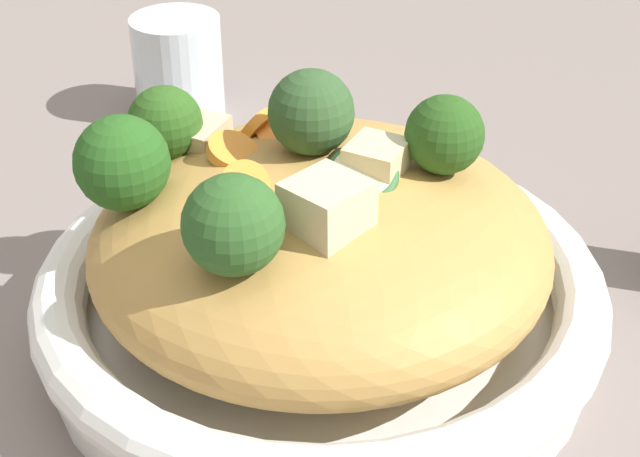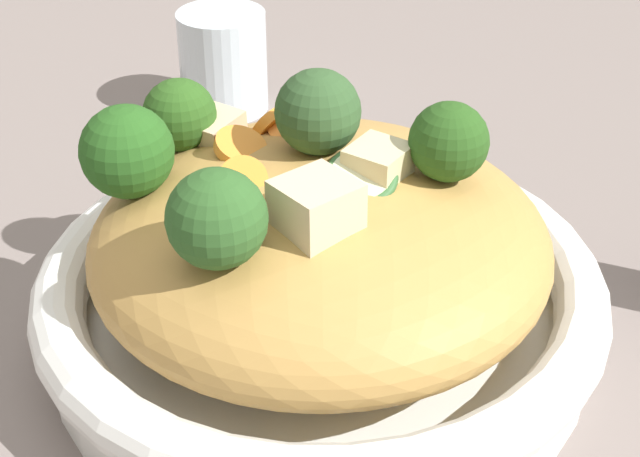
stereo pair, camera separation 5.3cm
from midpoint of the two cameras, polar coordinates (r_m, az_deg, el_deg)
The scene contains 8 objects.
ground_plane at distance 0.58m, azimuth 2.65°, elevation -6.43°, with size 3.00×3.00×0.00m, color slate.
serving_bowl at distance 0.56m, azimuth 2.73°, elevation -4.24°, with size 0.33×0.33×0.05m.
noodle_heap at distance 0.54m, azimuth 2.85°, elevation -0.88°, with size 0.26×0.26×0.09m.
broccoli_florets at distance 0.51m, azimuth -1.48°, elevation 4.56°, with size 0.23×0.17×0.08m.
carrot_coins at distance 0.54m, azimuth 0.33°, elevation 4.64°, with size 0.12×0.11×0.03m.
zucchini_slices at distance 0.55m, azimuth -0.59°, elevation 4.42°, with size 0.16×0.10×0.04m.
chicken_chunks at distance 0.51m, azimuth 1.84°, elevation 2.96°, with size 0.15×0.13×0.04m.
drinking_glass at distance 0.82m, azimuth -3.88°, elevation 9.77°, with size 0.07×0.07×0.08m.
Camera 2 is at (0.13, -0.43, 0.37)m, focal length 54.25 mm.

